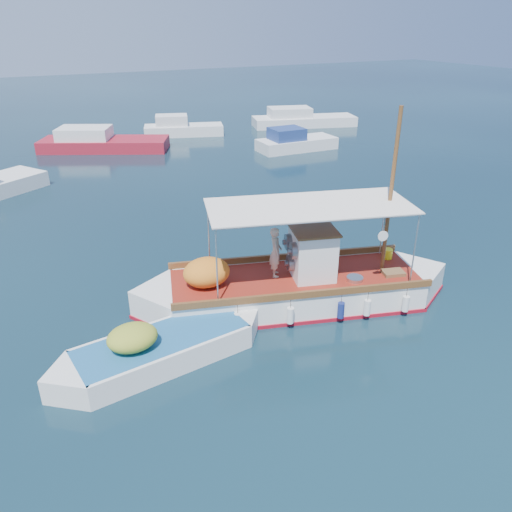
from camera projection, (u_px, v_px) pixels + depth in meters
name	position (u px, v px, depth m)	size (l,w,h in m)	color
ground	(292.00, 299.00, 16.65)	(160.00, 160.00, 0.00)	black
fishing_caique	(293.00, 288.00, 16.18)	(10.11, 4.90, 6.42)	white
dinghy	(161.00, 350.00, 13.52)	(6.35, 2.37, 1.56)	white
bg_boat_n	(101.00, 143.00, 35.22)	(9.12, 6.35, 1.80)	maroon
bg_boat_ne	(295.00, 143.00, 35.24)	(5.64, 2.32, 1.80)	silver
bg_boat_e	(301.00, 120.00, 43.10)	(9.19, 4.95, 1.80)	silver
bg_boat_far_n	(181.00, 129.00, 39.68)	(6.46, 3.79, 1.80)	silver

